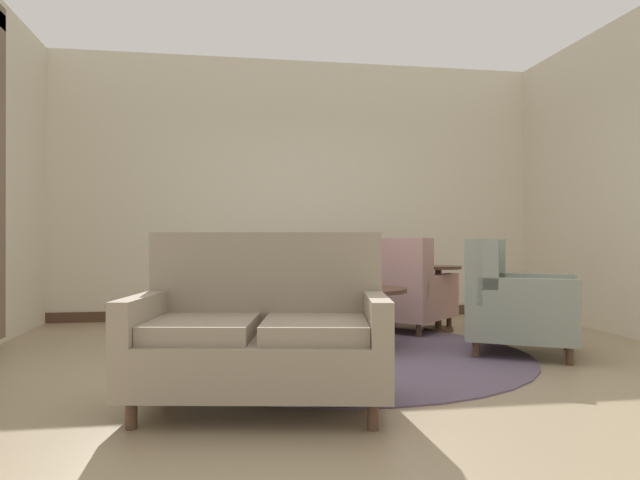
# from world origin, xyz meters

# --- Properties ---
(ground) EXTENTS (8.45, 8.45, 0.00)m
(ground) POSITION_xyz_m (0.00, 0.00, 0.00)
(ground) COLOR #9E896B
(wall_back) EXTENTS (6.20, 0.08, 3.20)m
(wall_back) POSITION_xyz_m (0.00, 2.75, 1.60)
(wall_back) COLOR beige
(wall_back) RESTS_ON ground
(wall_right) EXTENTS (0.08, 3.85, 3.20)m
(wall_right) POSITION_xyz_m (3.02, 0.83, 1.60)
(wall_right) COLOR beige
(wall_right) RESTS_ON ground
(baseboard_back) EXTENTS (6.04, 0.03, 0.12)m
(baseboard_back) POSITION_xyz_m (0.00, 2.70, 0.06)
(baseboard_back) COLOR #4C3323
(baseboard_back) RESTS_ON ground
(area_rug) EXTENTS (3.17, 3.17, 0.01)m
(area_rug) POSITION_xyz_m (0.00, 0.30, 0.01)
(area_rug) COLOR #5B4C60
(area_rug) RESTS_ON ground
(coffee_table) EXTENTS (0.91, 0.91, 0.53)m
(coffee_table) POSITION_xyz_m (0.22, 0.60, 0.44)
(coffee_table) COLOR #4C3323
(coffee_table) RESTS_ON ground
(porcelain_vase) EXTENTS (0.19, 0.19, 0.36)m
(porcelain_vase) POSITION_xyz_m (0.17, 0.58, 0.69)
(porcelain_vase) COLOR brown
(porcelain_vase) RESTS_ON coffee_table
(settee) EXTENTS (1.54, 1.07, 1.00)m
(settee) POSITION_xyz_m (-0.73, -1.12, 0.41)
(settee) COLOR gray
(settee) RESTS_ON ground
(armchair_beside_settee) EXTENTS (1.23, 1.23, 0.98)m
(armchair_beside_settee) POSITION_xyz_m (0.91, 1.46, 0.41)
(armchair_beside_settee) COLOR tan
(armchair_beside_settee) RESTS_ON ground
(armchair_near_window) EXTENTS (1.17, 1.16, 0.97)m
(armchair_near_window) POSITION_xyz_m (1.48, 0.13, 0.42)
(armchair_near_window) COLOR gray
(armchair_near_window) RESTS_ON ground
(armchair_near_sideboard) EXTENTS (1.03, 1.08, 0.95)m
(armchair_near_sideboard) POSITION_xyz_m (-0.16, 1.69, 0.42)
(armchair_near_sideboard) COLOR gray
(armchair_near_sideboard) RESTS_ON ground
(armchair_foreground_right) EXTENTS (0.88, 0.85, 0.97)m
(armchair_foreground_right) POSITION_xyz_m (-0.86, 0.65, 0.42)
(armchair_foreground_right) COLOR gray
(armchair_foreground_right) RESTS_ON ground
(side_table) EXTENTS (0.48, 0.48, 0.69)m
(side_table) POSITION_xyz_m (1.30, 1.40, 0.41)
(side_table) COLOR #4C3323
(side_table) RESTS_ON ground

